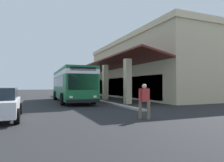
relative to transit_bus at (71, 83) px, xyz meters
name	(u,v)px	position (x,y,z in m)	size (l,w,h in m)	color
ground	(120,97)	(-6.13, 8.11, -1.85)	(120.00, 120.00, 0.00)	#262628
curb_strip	(87,98)	(-3.94, 2.65, -1.79)	(26.83, 0.50, 0.12)	#9E998E
plaza_building	(153,70)	(-3.94, 12.28, 2.01)	(22.66, 14.06, 7.71)	#C6B793
transit_bus	(71,83)	(0.00, 0.00, 0.00)	(11.27, 3.03, 3.34)	#196638
pedestrian	(144,99)	(11.81, 1.25, -0.93)	(0.43, 0.66, 1.66)	#726651
potted_palm	(87,91)	(-7.33, 3.67, -1.10)	(1.92, 1.49, 2.81)	gray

